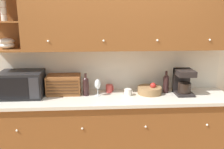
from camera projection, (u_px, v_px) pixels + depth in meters
ground_plane at (111, 148)px, 3.65m from camera, size 24.00×24.00×0.00m
wall_back at (111, 60)px, 3.36m from camera, size 5.37×0.06×2.60m
counter_unit at (112, 129)px, 3.25m from camera, size 2.99×0.64×0.90m
backsplash_panel at (111, 69)px, 3.36m from camera, size 2.97×0.01×0.58m
upper_cabinets at (125, 20)px, 3.05m from camera, size 2.97×0.37×0.71m
microwave at (22, 84)px, 3.09m from camera, size 0.52×0.37×0.32m
bread_box at (64, 85)px, 3.21m from camera, size 0.43×0.27×0.25m
second_wine_bottle at (86, 86)px, 3.14m from camera, size 0.07×0.07×0.29m
wine_glass at (98, 85)px, 3.12m from camera, size 0.08×0.08×0.22m
mug_blue_second at (109, 88)px, 3.29m from camera, size 0.10×0.09×0.10m
mug at (128, 92)px, 3.16m from camera, size 0.10×0.09×0.09m
fruit_basket at (150, 90)px, 3.23m from camera, size 0.31×0.31×0.15m
wine_bottle at (166, 83)px, 3.25m from camera, size 0.07×0.07×0.29m
coffee_maker at (183, 81)px, 3.20m from camera, size 0.22×0.27×0.32m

